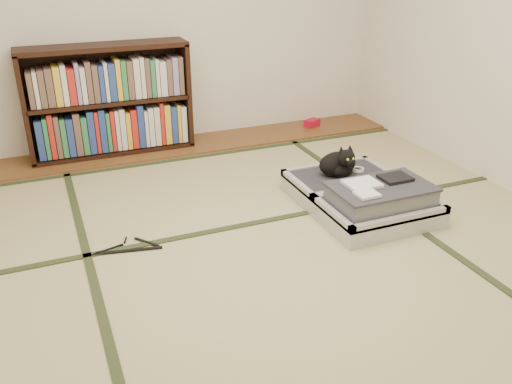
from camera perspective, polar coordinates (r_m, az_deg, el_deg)
name	(u,v)px	position (r m, az deg, el deg)	size (l,w,h in m)	color
floor	(271,255)	(3.20, 1.58, -6.64)	(4.50, 4.50, 0.00)	#C0B880
wood_strip	(180,146)	(4.92, -7.96, 4.81)	(4.00, 0.50, 0.02)	brown
red_item	(312,123)	(5.40, 5.92, 7.25)	(0.15, 0.09, 0.07)	#B60E27
tatami_borders	(241,218)	(3.60, -1.62, -2.80)	(4.00, 4.50, 0.01)	#2D381E
bookcase	(109,103)	(4.75, -15.21, 9.07)	(1.36, 0.31, 0.92)	black
suitcase	(363,197)	(3.74, 11.16, -0.48)	(0.73, 0.98, 0.29)	silver
cat	(340,164)	(3.91, 8.79, 2.97)	(0.33, 0.33, 0.26)	black
cable_coil	(358,169)	(4.06, 10.64, 2.35)	(0.10, 0.10, 0.02)	white
hanger	(129,248)	(3.34, -13.27, -5.77)	(0.40, 0.22, 0.01)	black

